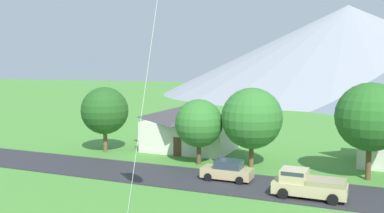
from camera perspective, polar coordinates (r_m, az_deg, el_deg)
road_strip at (r=35.20m, az=5.24°, el=-10.20°), size 160.00×6.54×0.08m
mountain_east_ridge at (r=146.79m, az=20.08°, el=7.19°), size 118.89×118.89×28.36m
house_leftmost at (r=47.90m, az=-0.14°, el=-2.65°), size 10.17×7.97×5.19m
tree_near_left at (r=40.07m, az=8.04°, el=-1.58°), size 5.75×5.75×7.51m
tree_center at (r=40.80m, az=0.93°, el=-2.27°), size 4.64×4.64×6.33m
tree_right_of_center at (r=38.06m, az=22.86°, el=-1.30°), size 5.73×5.73×8.20m
tree_near_right at (r=47.34m, az=-11.67°, el=-0.55°), size 5.17×5.17×7.19m
parked_car_tan_west_end at (r=35.73m, az=4.80°, el=-8.58°), size 4.20×2.08×1.68m
pickup_truck_sand_west_side at (r=32.21m, az=15.28°, el=-10.03°), size 5.22×2.37×1.99m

